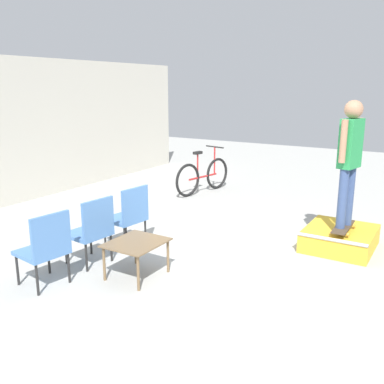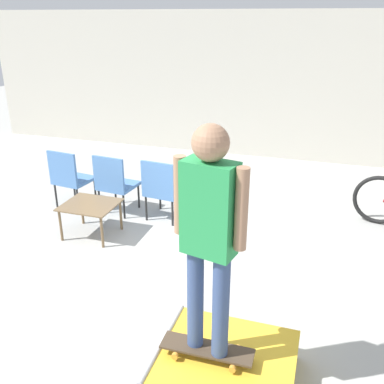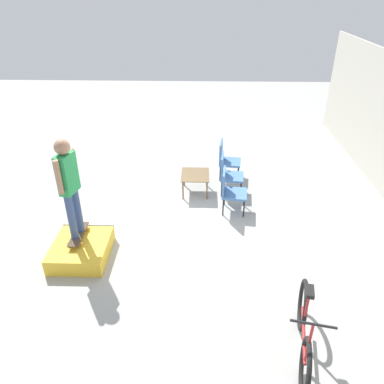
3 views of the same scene
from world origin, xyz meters
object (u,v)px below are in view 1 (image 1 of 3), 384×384
(skate_ramp_box, at_px, (340,238))
(skateboard_on_ramp, at_px, (343,227))
(bicycle, at_px, (203,176))
(patio_chair_center, at_px, (92,228))
(patio_chair_left, at_px, (46,246))
(patio_chair_right, at_px, (129,214))
(person_skater, at_px, (350,153))
(coffee_table, at_px, (136,246))

(skate_ramp_box, relative_size, skateboard_on_ramp, 1.50)
(bicycle, bearing_deg, patio_chair_center, -158.84)
(patio_chair_left, xyz_separation_m, patio_chair_right, (1.57, -0.00, 0.00))
(bicycle, bearing_deg, person_skater, -108.72)
(patio_chair_right, bearing_deg, bicycle, -161.59)
(bicycle, bearing_deg, patio_chair_right, -156.73)
(patio_chair_center, height_order, bicycle, bicycle)
(coffee_table, bearing_deg, person_skater, -42.48)
(person_skater, xyz_separation_m, patio_chair_left, (-3.07, 2.84, -0.96))
(coffee_table, bearing_deg, bicycle, 19.26)
(skate_ramp_box, distance_m, bicycle, 4.04)
(skateboard_on_ramp, height_order, person_skater, person_skater)
(skate_ramp_box, bearing_deg, patio_chair_left, 139.15)
(patio_chair_left, height_order, patio_chair_center, same)
(skateboard_on_ramp, distance_m, patio_chair_center, 3.64)
(skate_ramp_box, height_order, coffee_table, coffee_table)
(patio_chair_right, bearing_deg, skateboard_on_ramp, 124.19)
(patio_chair_left, relative_size, patio_chair_center, 1.00)
(person_skater, bearing_deg, patio_chair_right, 130.43)
(patio_chair_left, bearing_deg, patio_chair_center, -172.55)
(skateboard_on_ramp, xyz_separation_m, coffee_table, (-2.27, 2.08, 0.02))
(person_skater, height_order, patio_chair_left, person_skater)
(skate_ramp_box, bearing_deg, patio_chair_right, 120.53)
(coffee_table, height_order, patio_chair_left, patio_chair_left)
(person_skater, bearing_deg, skate_ramp_box, 36.49)
(patio_chair_left, distance_m, bicycle, 5.20)
(skateboard_on_ramp, bearing_deg, patio_chair_center, 127.96)
(bicycle, bearing_deg, patio_chair_left, -160.34)
(patio_chair_left, xyz_separation_m, patio_chair_center, (0.79, -0.00, 0.00))
(patio_chair_left, height_order, bicycle, bicycle)
(patio_chair_center, bearing_deg, person_skater, 134.66)
(patio_chair_center, xyz_separation_m, bicycle, (4.36, 0.76, -0.13))
(person_skater, relative_size, patio_chair_right, 1.91)
(patio_chair_left, bearing_deg, skate_ramp_box, 146.62)
(person_skater, distance_m, coffee_table, 3.26)
(skateboard_on_ramp, relative_size, patio_chair_left, 0.79)
(patio_chair_center, bearing_deg, coffee_table, 96.63)
(person_skater, distance_m, patio_chair_left, 4.29)
(person_skater, relative_size, patio_chair_left, 1.91)
(skateboard_on_ramp, bearing_deg, person_skater, 0.00)
(skateboard_on_ramp, xyz_separation_m, patio_chair_left, (-3.07, 2.84, 0.14))
(skate_ramp_box, xyz_separation_m, patio_chair_center, (-2.42, 2.77, 0.37))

